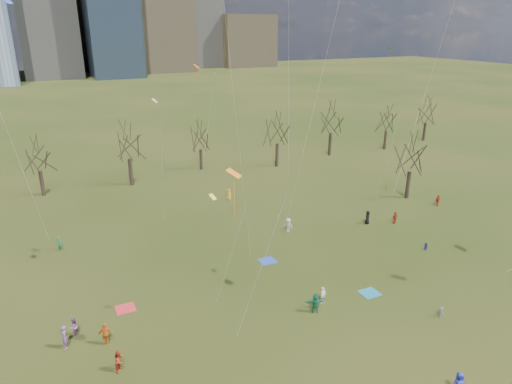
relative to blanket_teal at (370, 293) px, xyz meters
name	(u,v)px	position (x,y,z in m)	size (l,w,h in m)	color
ground	(320,318)	(-6.02, -1.23, -0.01)	(500.00, 500.00, 0.00)	black
bare_tree_row	(180,144)	(-6.11, 36.00, 6.10)	(113.04, 29.80, 9.50)	black
blanket_teal	(370,293)	(0.00, 0.00, 0.00)	(1.60, 1.50, 0.03)	#1A709C
blanket_navy	(267,261)	(-5.50, 9.20, 0.00)	(1.60, 1.50, 0.03)	#253FAD
blanket_crimson	(125,309)	(-20.03, 7.08, 0.00)	(1.60, 1.50, 0.03)	red
person_0	(459,384)	(-2.63, -11.92, 0.86)	(0.86, 0.56, 1.75)	#252EA0
person_1	(323,295)	(-4.62, 0.54, 0.75)	(0.56, 0.37, 1.53)	silver
person_2	(119,361)	(-21.74, -0.19, 0.81)	(0.80, 0.63, 1.65)	#B6311A
person_3	(441,312)	(2.88, -5.33, 0.46)	(0.62, 0.36, 0.96)	slate
person_4	(106,334)	(-22.15, 3.10, 0.88)	(1.05, 0.44, 1.79)	orange
person_5	(315,303)	(-5.94, -0.26, 0.84)	(1.59, 0.51, 1.72)	#197353
person_6	(368,217)	(9.49, 12.18, 0.82)	(0.81, 0.53, 1.66)	black
person_7	(64,337)	(-24.95, 3.98, 0.91)	(0.67, 0.44, 1.84)	#854C99
person_8	(426,247)	(10.53, 3.87, 0.46)	(0.46, 0.36, 0.95)	#272296
person_9	(288,225)	(-0.18, 14.37, 0.83)	(1.09, 0.62, 1.68)	silver
person_10	(438,200)	(21.52, 12.78, 0.74)	(0.88, 0.37, 1.50)	red
person_12	(229,194)	(-2.35, 26.74, 0.76)	(0.76, 0.50, 1.56)	#F2A51A
person_13	(60,243)	(-24.15, 20.89, 0.76)	(0.57, 0.37, 1.55)	#1A7640
person_14	(74,327)	(-24.20, 5.28, 0.74)	(0.73, 0.57, 1.50)	#8C4C99
person_16	(395,218)	(12.51, 10.80, 0.74)	(0.88, 0.37, 1.50)	#B21E19
kites_airborne	(275,120)	(-4.23, 10.44, 14.05)	(54.96, 46.35, 33.06)	orange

